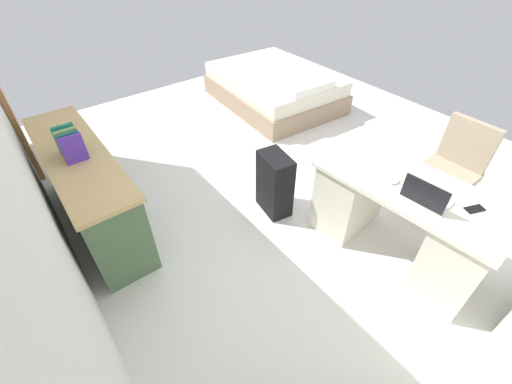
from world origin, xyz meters
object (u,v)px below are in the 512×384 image
Objects in this scene: office_chair at (448,176)px; credenza at (89,189)px; desk at (400,219)px; figurine_small at (59,129)px; computer_mouse at (395,181)px; laptop at (426,197)px; suitcase_black at (275,184)px; bed at (274,88)px; cell_phone_near_laptop at (475,209)px.

office_chair reaches higher than credenza.
desk is 13.54× the size of figurine_small.
figurine_small is at bearing 35.07° from computer_mouse.
laptop is at bearing -139.21° from credenza.
figurine_small is (1.27, 1.44, 0.53)m from suitcase_black.
office_chair is 9.40× the size of computer_mouse.
laptop reaches higher than bed.
suitcase_black is at bearing 17.05° from laptop.
laptop is 3.27× the size of computer_mouse.
laptop is at bearing 158.75° from bed.
credenza is 2.80m from laptop.
desk reaches higher than bed.
bed is at bearing 5.51° from cell_phone_near_laptop.
office_chair is at bearing -77.65° from laptop.
suitcase_black reaches higher than bed.
bed is 14.66× the size of cell_phone_near_laptop.
laptop is 2.97× the size of figurine_small.
credenza reaches higher than desk.
bed is at bearing -21.25° from laptop.
bed is 19.93× the size of computer_mouse.
credenza is (1.94, 1.91, 0.01)m from desk.
cell_phone_near_laptop reaches higher than suitcase_black.
bed is at bearing -72.71° from credenza.
desk is 10.95× the size of cell_phone_near_laptop.
figurine_small is at bearing 0.24° from credenza.
desk is 0.83× the size of credenza.
cell_phone_near_laptop is (-2.36, -2.02, 0.35)m from credenza.
cell_phone_near_laptop is (-0.52, -0.19, -0.01)m from computer_mouse.
computer_mouse is at bearing -4.30° from laptop.
figurine_small is (2.72, 2.02, 0.10)m from cell_phone_near_laptop.
office_chair is 2.85m from bed.
cell_phone_near_laptop is (-1.46, -0.57, 0.43)m from suitcase_black.
cell_phone_near_laptop is (-0.41, -0.11, 0.36)m from desk.
suitcase_black is at bearing 43.41° from cell_phone_near_laptop.
computer_mouse is 2.86m from figurine_small.
computer_mouse is (0.11, 0.08, 0.37)m from desk.
suitcase_black is at bearing 139.88° from bed.
suitcase_black is 1.10m from computer_mouse.
laptop reaches higher than cell_phone_near_laptop.
computer_mouse is (0.06, 0.90, 0.34)m from office_chair.
computer_mouse is (0.26, -0.02, -0.03)m from laptop.
figurine_small reaches higher than bed.
office_chair reaches higher than bed.
figurine_small is at bearing 50.35° from office_chair.
office_chair is 0.47× the size of bed.
figurine_small is at bearing 36.36° from laptop.
computer_mouse is at bearing 86.04° from office_chair.
computer_mouse is at bearing 157.29° from bed.
suitcase_black is 1.62m from cell_phone_near_laptop.
desk reaches higher than suitcase_black.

